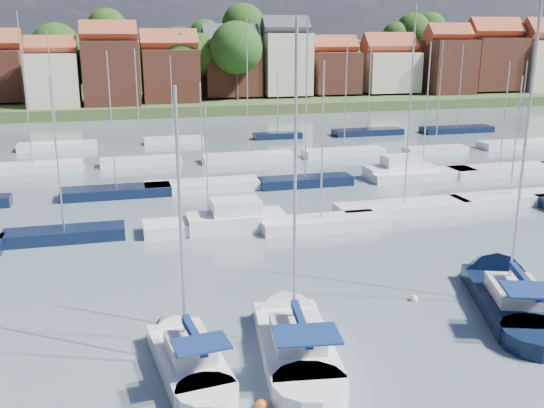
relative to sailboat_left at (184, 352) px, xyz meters
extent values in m
plane|color=#465860|center=(11.06, 37.28, -0.37)|extent=(260.00, 260.00, 0.00)
cube|color=white|center=(0.10, -0.87, -0.12)|extent=(3.12, 6.12, 1.20)
cone|color=white|center=(-0.33, 2.78, -0.12)|extent=(2.76, 3.12, 2.45)
cylinder|color=white|center=(0.45, -3.78, -0.12)|extent=(2.72, 2.72, 1.20)
cube|color=beige|center=(0.15, -1.27, 0.83)|extent=(1.99, 2.63, 0.70)
cylinder|color=#B2B2B7|center=(0.05, -0.46, 5.92)|extent=(0.14, 0.14, 10.88)
cylinder|color=#B2B2B7|center=(0.25, -2.08, 1.68)|extent=(0.48, 3.25, 0.10)
cube|color=navy|center=(0.25, -2.08, 1.83)|extent=(0.66, 3.11, 0.35)
cube|color=navy|center=(0.37, -3.14, 1.98)|extent=(2.24, 1.70, 0.08)
cube|color=white|center=(4.82, -0.67, -0.12)|extent=(3.94, 7.54, 1.20)
cone|color=white|center=(5.42, 3.79, -0.12)|extent=(3.44, 3.87, 3.00)
cylinder|color=white|center=(4.34, -4.24, -0.12)|extent=(3.37, 3.37, 1.20)
cube|color=beige|center=(4.75, -1.16, 0.83)|extent=(2.48, 3.25, 0.70)
cylinder|color=#B2B2B7|center=(4.89, -0.17, 7.15)|extent=(0.14, 0.14, 13.34)
cylinder|color=#B2B2B7|center=(4.62, -2.16, 1.68)|extent=(0.63, 3.98, 0.10)
cube|color=navy|center=(4.62, -2.16, 1.83)|extent=(0.80, 3.81, 0.35)
cube|color=navy|center=(4.45, -3.44, 1.98)|extent=(2.77, 2.12, 0.08)
cube|color=black|center=(16.85, 0.92, -0.12)|extent=(5.73, 8.58, 1.20)
cone|color=black|center=(18.47, 5.60, -0.12)|extent=(4.39, 4.73, 3.31)
cylinder|color=black|center=(15.54, -2.83, -0.12)|extent=(4.21, 4.21, 1.20)
cube|color=beige|center=(16.66, 0.40, 0.83)|extent=(3.27, 3.88, 0.70)
cylinder|color=#B2B2B7|center=(17.03, 1.44, 8.00)|extent=(0.14, 0.14, 15.03)
cylinder|color=#B2B2B7|center=(16.30, -0.64, 1.68)|extent=(1.54, 4.20, 0.10)
cube|color=navy|center=(16.30, -0.64, 1.83)|extent=(1.66, 4.06, 0.35)
cube|color=navy|center=(15.83, -2.00, 1.98)|extent=(3.31, 2.80, 0.08)
sphere|color=beige|center=(12.46, 2.98, -0.37)|extent=(0.44, 0.44, 0.44)
cube|color=black|center=(-6.05, 17.82, -0.02)|extent=(8.01, 2.24, 1.00)
cylinder|color=#B2B2B7|center=(-6.05, 17.82, 5.56)|extent=(0.12, 0.12, 10.16)
cube|color=white|center=(3.79, 17.49, -0.02)|extent=(9.22, 2.58, 1.00)
cylinder|color=#B2B2B7|center=(3.79, 17.49, 4.57)|extent=(0.12, 0.12, 8.18)
cube|color=white|center=(11.69, 15.89, -0.02)|extent=(8.78, 2.46, 1.00)
cylinder|color=#B2B2B7|center=(11.69, 15.89, 6.01)|extent=(0.12, 0.12, 11.06)
cube|color=white|center=(19.29, 17.95, -0.02)|extent=(10.79, 3.02, 1.00)
cylinder|color=#B2B2B7|center=(19.29, 17.95, 7.92)|extent=(0.12, 0.12, 14.87)
cube|color=white|center=(29.04, 18.31, -0.02)|extent=(10.13, 2.84, 1.00)
cylinder|color=#B2B2B7|center=(29.04, 18.31, 5.28)|extent=(0.12, 0.12, 9.59)
cube|color=white|center=(5.75, 17.28, 0.13)|extent=(7.00, 2.60, 1.40)
cube|color=white|center=(5.75, 17.28, 1.23)|extent=(3.50, 2.20, 1.30)
cube|color=black|center=(-2.49, 28.92, -0.02)|extent=(9.30, 2.60, 1.00)
cylinder|color=#B2B2B7|center=(-2.49, 28.92, 6.22)|extent=(0.12, 0.12, 11.48)
cube|color=white|center=(5.12, 29.30, -0.02)|extent=(10.40, 2.91, 1.00)
cylinder|color=#B2B2B7|center=(5.12, 29.30, 4.87)|extent=(0.12, 0.12, 8.77)
cube|color=black|center=(14.54, 28.57, -0.02)|extent=(8.80, 2.46, 1.00)
cylinder|color=#B2B2B7|center=(14.54, 28.57, 7.65)|extent=(0.12, 0.12, 14.33)
cube|color=white|center=(26.46, 28.45, -0.02)|extent=(10.73, 3.00, 1.00)
cylinder|color=#B2B2B7|center=(26.46, 28.45, 6.55)|extent=(0.12, 0.12, 12.14)
cube|color=white|center=(34.88, 28.25, -0.02)|extent=(10.48, 2.93, 1.00)
cylinder|color=#B2B2B7|center=(34.88, 28.25, 5.62)|extent=(0.12, 0.12, 10.28)
cube|color=white|center=(24.52, 29.28, 0.13)|extent=(7.00, 2.60, 1.40)
cube|color=white|center=(24.52, 29.28, 1.23)|extent=(3.50, 2.20, 1.30)
cube|color=white|center=(-10.66, 41.49, -0.02)|extent=(9.71, 2.72, 1.00)
cylinder|color=#B2B2B7|center=(-10.66, 41.49, 7.92)|extent=(0.12, 0.12, 14.88)
cube|color=white|center=(0.22, 41.79, -0.02)|extent=(8.49, 2.38, 1.00)
cylinder|color=#B2B2B7|center=(0.22, 41.79, 6.14)|extent=(0.12, 0.12, 11.31)
cube|color=white|center=(11.85, 41.06, -0.02)|extent=(10.16, 2.85, 1.00)
cylinder|color=#B2B2B7|center=(11.85, 41.06, 7.78)|extent=(0.12, 0.12, 14.59)
cube|color=white|center=(23.23, 41.18, -0.02)|extent=(9.53, 2.67, 1.00)
cylinder|color=#B2B2B7|center=(23.23, 41.18, 6.44)|extent=(0.12, 0.12, 11.91)
cube|color=white|center=(34.21, 39.79, -0.02)|extent=(7.62, 2.13, 1.00)
cylinder|color=#B2B2B7|center=(34.21, 39.79, 6.55)|extent=(0.12, 0.12, 12.13)
cube|color=white|center=(46.28, 40.87, -0.02)|extent=(10.17, 2.85, 1.00)
cylinder|color=#B2B2B7|center=(46.28, 40.87, 5.35)|extent=(0.12, 0.12, 9.73)
cube|color=white|center=(-9.20, 53.84, -0.02)|extent=(9.24, 2.59, 1.00)
cylinder|color=#B2B2B7|center=(-9.20, 53.84, 7.07)|extent=(0.12, 0.12, 13.17)
cube|color=white|center=(4.97, 54.59, -0.02)|extent=(7.57, 2.12, 1.00)
cylinder|color=#B2B2B7|center=(4.97, 54.59, 5.60)|extent=(0.12, 0.12, 10.24)
cube|color=black|center=(18.94, 54.75, -0.02)|extent=(6.58, 1.84, 1.00)
cylinder|color=#B2B2B7|center=(18.94, 54.75, 4.49)|extent=(0.12, 0.12, 8.01)
cube|color=black|center=(32.00, 54.69, -0.02)|extent=(9.92, 2.78, 1.00)
cylinder|color=#B2B2B7|center=(32.00, 54.69, 5.94)|extent=(0.12, 0.12, 10.92)
cube|color=black|center=(45.34, 53.65, -0.02)|extent=(10.55, 2.95, 1.00)
cylinder|color=#B2B2B7|center=(45.34, 53.65, 6.24)|extent=(0.12, 0.12, 11.51)
cube|color=#3A542A|center=(11.06, 114.28, -0.07)|extent=(200.00, 70.00, 3.00)
cube|color=#3A542A|center=(11.06, 139.28, 4.63)|extent=(200.00, 60.00, 14.00)
cube|color=beige|center=(-11.69, 86.29, 5.71)|extent=(8.09, 8.80, 8.96)
cube|color=brown|center=(-11.69, 86.29, 11.18)|extent=(8.25, 4.00, 4.00)
cube|color=brown|center=(-2.29, 87.22, 6.72)|extent=(9.36, 10.17, 10.97)
cube|color=brown|center=(-2.29, 87.22, 13.35)|extent=(9.54, 4.63, 4.63)
cube|color=brown|center=(8.01, 88.93, 5.94)|extent=(9.90, 8.56, 9.42)
cube|color=brown|center=(8.01, 88.93, 11.87)|extent=(10.10, 4.90, 4.90)
cube|color=brown|center=(20.15, 93.93, 6.58)|extent=(10.59, 8.93, 9.49)
cube|color=#383A42|center=(20.15, 93.93, 12.62)|extent=(10.80, 5.24, 5.24)
cube|color=beige|center=(30.77, 93.08, 7.66)|extent=(9.01, 8.61, 11.65)
cube|color=#383A42|center=(30.77, 93.08, 14.58)|extent=(9.19, 4.46, 4.46)
cube|color=brown|center=(41.23, 94.28, 5.83)|extent=(9.10, 9.34, 8.00)
cube|color=brown|center=(41.23, 94.28, 10.95)|extent=(9.28, 4.50, 4.50)
cube|color=beige|center=(53.01, 93.87, 5.77)|extent=(10.86, 9.59, 7.88)
cube|color=brown|center=(53.01, 93.87, 11.04)|extent=(11.07, 5.37, 5.37)
cube|color=brown|center=(64.81, 91.20, 6.72)|extent=(9.18, 9.96, 10.97)
cube|color=brown|center=(64.81, 91.20, 13.33)|extent=(9.36, 4.54, 4.54)
cube|color=brown|center=(76.23, 92.50, 7.21)|extent=(11.39, 9.67, 10.76)
cube|color=brown|center=(76.23, 92.50, 13.99)|extent=(11.62, 5.64, 5.64)
cylinder|color=#382619|center=(67.83, 112.79, 8.15)|extent=(0.50, 0.50, 4.47)
sphere|color=#2A561B|center=(67.83, 112.79, 14.21)|extent=(8.18, 8.18, 8.18)
cylinder|color=#382619|center=(14.52, 93.21, 3.46)|extent=(0.50, 0.50, 4.46)
sphere|color=#2A561B|center=(14.52, 93.21, 9.51)|extent=(8.15, 8.15, 8.15)
cylinder|color=#382619|center=(26.28, 110.96, 8.21)|extent=(0.50, 0.50, 5.15)
sphere|color=#2A561B|center=(26.28, 110.96, 15.19)|extent=(9.41, 9.41, 9.41)
cylinder|color=#382619|center=(-2.49, 113.60, 8.31)|extent=(0.50, 0.50, 4.56)
sphere|color=#2A561B|center=(-2.49, 113.60, 14.50)|extent=(8.34, 8.34, 8.34)
cylinder|color=#382619|center=(-12.18, 102.53, 3.81)|extent=(0.50, 0.50, 5.15)
sphere|color=#2A561B|center=(-12.18, 102.53, 10.80)|extent=(9.42, 9.42, 9.42)
cylinder|color=#382619|center=(24.81, 101.99, 3.12)|extent=(0.50, 0.50, 3.77)
sphere|color=#2A561B|center=(24.81, 101.99, 8.23)|extent=(6.89, 6.89, 6.89)
cylinder|color=#382619|center=(20.10, 88.22, 3.84)|extent=(0.50, 0.50, 5.21)
sphere|color=#2A561B|center=(20.10, 88.22, 10.92)|extent=(9.53, 9.53, 9.53)
cylinder|color=#382619|center=(72.99, 98.91, 2.72)|extent=(0.50, 0.50, 2.97)
sphere|color=#2A561B|center=(72.99, 98.91, 6.76)|extent=(5.44, 5.44, 5.44)
cylinder|color=#382619|center=(9.91, 91.04, 3.65)|extent=(0.50, 0.50, 4.84)
sphere|color=#2A561B|center=(9.91, 91.04, 10.22)|extent=(8.85, 8.85, 8.85)
cylinder|color=#382619|center=(63.74, 113.00, 7.80)|extent=(0.50, 0.50, 3.72)
sphere|color=#2A561B|center=(63.74, 113.00, 12.84)|extent=(6.80, 6.80, 6.80)
cylinder|color=#382619|center=(65.11, 91.41, 3.26)|extent=(0.50, 0.50, 4.05)
sphere|color=#2A561B|center=(65.11, 91.41, 8.75)|extent=(7.40, 7.40, 7.40)
cylinder|color=#382619|center=(17.89, 110.58, 7.54)|extent=(0.50, 0.50, 3.93)
sphere|color=#2A561B|center=(17.89, 110.58, 12.88)|extent=(7.19, 7.19, 7.19)
cylinder|color=#382619|center=(41.71, 97.46, 3.15)|extent=(0.50, 0.50, 3.82)
sphere|color=#2A561B|center=(41.71, 97.46, 8.33)|extent=(6.99, 6.99, 6.99)
cylinder|color=#382619|center=(-6.39, 90.41, 2.97)|extent=(0.50, 0.50, 3.48)
sphere|color=#2A561B|center=(-6.39, 90.41, 7.70)|extent=(6.37, 6.37, 6.37)
cylinder|color=#382619|center=(68.57, 100.09, 2.73)|extent=(0.50, 0.50, 2.99)
sphere|color=#2A561B|center=(68.57, 100.09, 6.78)|extent=(5.46, 5.46, 5.46)
cylinder|color=#382619|center=(14.66, 96.33, 2.86)|extent=(0.50, 0.50, 3.25)
sphere|color=#2A561B|center=(14.66, 96.33, 7.26)|extent=(5.94, 5.94, 5.94)
cylinder|color=#382619|center=(8.00, 98.02, 2.73)|extent=(0.50, 0.50, 2.98)
sphere|color=#2A561B|center=(8.00, 98.02, 6.78)|extent=(5.46, 5.46, 5.46)
cylinder|color=#382619|center=(75.72, 119.03, 8.99)|extent=(0.50, 0.50, 4.29)
sphere|color=#2A561B|center=(75.72, 119.03, 14.81)|extent=(7.84, 7.84, 7.84)
camera|label=1|loc=(-2.19, -23.62, 13.18)|focal=40.00mm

